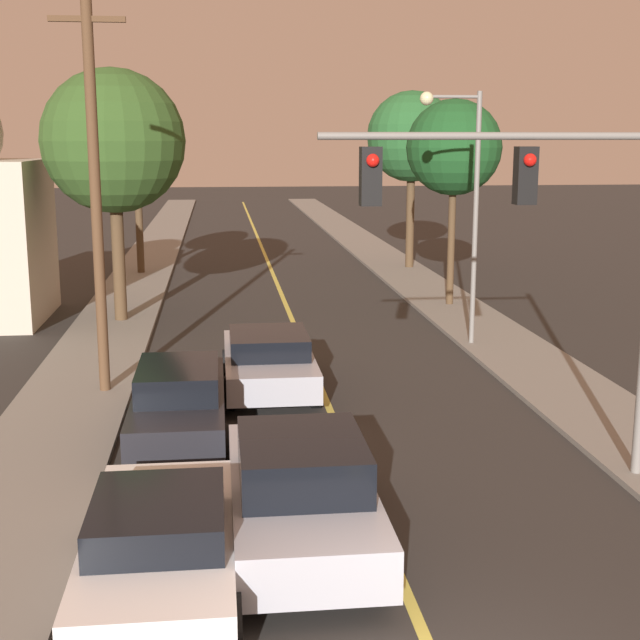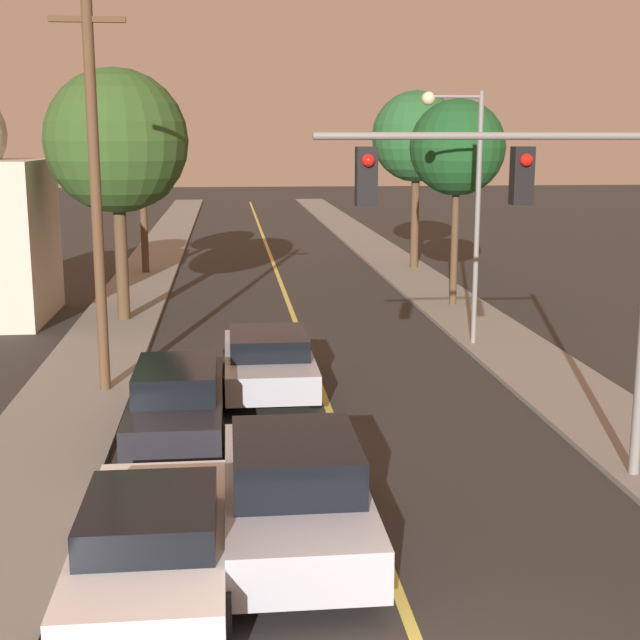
{
  "view_description": "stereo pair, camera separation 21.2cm",
  "coord_description": "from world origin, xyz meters",
  "px_view_note": "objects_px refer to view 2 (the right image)",
  "views": [
    {
      "loc": [
        -2.28,
        -7.85,
        5.71
      ],
      "look_at": [
        0.0,
        12.12,
        1.6
      ],
      "focal_mm": 50.0,
      "sensor_mm": 36.0,
      "label": 1
    },
    {
      "loc": [
        -2.07,
        -7.87,
        5.71
      ],
      "look_at": [
        0.0,
        12.12,
        1.6
      ],
      "focal_mm": 50.0,
      "sensor_mm": 36.0,
      "label": 2
    }
  ],
  "objects_px": {
    "car_near_lane_second": "(268,360)",
    "tree_right_near": "(457,148)",
    "car_outer_lane_second": "(177,399)",
    "utility_pole_left": "(96,190)",
    "car_outer_lane_front": "(152,541)",
    "car_near_lane_front": "(295,490)",
    "streetlamp_right": "(464,184)",
    "tree_right_far": "(417,137)",
    "traffic_signal_mast": "(541,225)",
    "tree_left_far": "(142,170)",
    "tree_left_near": "(116,142)"
  },
  "relations": [
    {
      "from": "car_outer_lane_front",
      "to": "traffic_signal_mast",
      "type": "xyz_separation_m",
      "value": [
        5.98,
        3.06,
        3.65
      ]
    },
    {
      "from": "streetlamp_right",
      "to": "car_near_lane_second",
      "type": "bearing_deg",
      "value": -145.34
    },
    {
      "from": "car_outer_lane_front",
      "to": "car_outer_lane_second",
      "type": "relative_size",
      "value": 0.9
    },
    {
      "from": "car_near_lane_front",
      "to": "tree_left_far",
      "type": "distance_m",
      "value": 26.9
    },
    {
      "from": "car_near_lane_second",
      "to": "car_outer_lane_second",
      "type": "height_order",
      "value": "car_outer_lane_second"
    },
    {
      "from": "utility_pole_left",
      "to": "tree_right_far",
      "type": "xyz_separation_m",
      "value": [
        11.0,
        18.51,
        1.15
      ]
    },
    {
      "from": "streetlamp_right",
      "to": "tree_right_near",
      "type": "distance_m",
      "value": 6.06
    },
    {
      "from": "streetlamp_right",
      "to": "tree_right_near",
      "type": "bearing_deg",
      "value": 77.51
    },
    {
      "from": "car_near_lane_second",
      "to": "tree_right_far",
      "type": "distance_m",
      "value": 20.61
    },
    {
      "from": "tree_left_far",
      "to": "tree_right_far",
      "type": "distance_m",
      "value": 11.75
    },
    {
      "from": "utility_pole_left",
      "to": "car_outer_lane_front",
      "type": "bearing_deg",
      "value": -78.98
    },
    {
      "from": "car_near_lane_front",
      "to": "car_outer_lane_front",
      "type": "xyz_separation_m",
      "value": [
        -1.9,
        -1.17,
        -0.13
      ]
    },
    {
      "from": "tree_left_near",
      "to": "tree_right_far",
      "type": "relative_size",
      "value": 1.01
    },
    {
      "from": "tree_right_far",
      "to": "tree_left_near",
      "type": "bearing_deg",
      "value": -137.74
    },
    {
      "from": "streetlamp_right",
      "to": "utility_pole_left",
      "type": "distance_m",
      "value": 9.9
    },
    {
      "from": "car_outer_lane_second",
      "to": "utility_pole_left",
      "type": "relative_size",
      "value": 0.59
    },
    {
      "from": "tree_left_far",
      "to": "car_near_lane_front",
      "type": "bearing_deg",
      "value": -80.55
    },
    {
      "from": "tree_left_far",
      "to": "traffic_signal_mast",
      "type": "bearing_deg",
      "value": -70.89
    },
    {
      "from": "tree_left_far",
      "to": "tree_right_far",
      "type": "height_order",
      "value": "tree_right_far"
    },
    {
      "from": "car_near_lane_front",
      "to": "traffic_signal_mast",
      "type": "bearing_deg",
      "value": 24.8
    },
    {
      "from": "tree_left_far",
      "to": "car_near_lane_second",
      "type": "bearing_deg",
      "value": -76.55
    },
    {
      "from": "car_outer_lane_second",
      "to": "tree_left_near",
      "type": "height_order",
      "value": "tree_left_near"
    },
    {
      "from": "tree_right_near",
      "to": "car_near_lane_front",
      "type": "bearing_deg",
      "value": -111.01
    },
    {
      "from": "car_near_lane_front",
      "to": "car_outer_lane_second",
      "type": "bearing_deg",
      "value": 111.19
    },
    {
      "from": "streetlamp_right",
      "to": "tree_left_far",
      "type": "distance_m",
      "value": 17.53
    },
    {
      "from": "car_near_lane_front",
      "to": "car_outer_lane_second",
      "type": "relative_size",
      "value": 0.97
    },
    {
      "from": "car_outer_lane_front",
      "to": "utility_pole_left",
      "type": "relative_size",
      "value": 0.53
    },
    {
      "from": "car_near_lane_front",
      "to": "car_near_lane_second",
      "type": "relative_size",
      "value": 1.04
    },
    {
      "from": "car_near_lane_front",
      "to": "streetlamp_right",
      "type": "distance_m",
      "value": 13.52
    },
    {
      "from": "car_outer_lane_second",
      "to": "tree_right_far",
      "type": "distance_m",
      "value": 24.11
    },
    {
      "from": "car_outer_lane_front",
      "to": "utility_pole_left",
      "type": "distance_m",
      "value": 10.23
    },
    {
      "from": "car_near_lane_front",
      "to": "car_near_lane_second",
      "type": "distance_m",
      "value": 8.01
    },
    {
      "from": "utility_pole_left",
      "to": "tree_left_far",
      "type": "xyz_separation_m",
      "value": [
        -0.67,
        18.19,
        -0.19
      ]
    },
    {
      "from": "traffic_signal_mast",
      "to": "car_outer_lane_front",
      "type": "bearing_deg",
      "value": -152.93
    },
    {
      "from": "tree_left_near",
      "to": "tree_right_far",
      "type": "xyz_separation_m",
      "value": [
        11.47,
        10.42,
        0.15
      ]
    },
    {
      "from": "utility_pole_left",
      "to": "tree_left_far",
      "type": "distance_m",
      "value": 18.2
    },
    {
      "from": "tree_left_far",
      "to": "streetlamp_right",
      "type": "bearing_deg",
      "value": -55.79
    },
    {
      "from": "streetlamp_right",
      "to": "tree_right_far",
      "type": "height_order",
      "value": "tree_right_far"
    },
    {
      "from": "tree_right_near",
      "to": "car_near_lane_second",
      "type": "bearing_deg",
      "value": -125.11
    },
    {
      "from": "car_outer_lane_second",
      "to": "tree_right_near",
      "type": "height_order",
      "value": "tree_right_near"
    },
    {
      "from": "car_near_lane_front",
      "to": "streetlamp_right",
      "type": "relative_size",
      "value": 0.72
    },
    {
      "from": "car_near_lane_second",
      "to": "car_outer_lane_second",
      "type": "distance_m",
      "value": 3.65
    },
    {
      "from": "car_outer_lane_front",
      "to": "traffic_signal_mast",
      "type": "height_order",
      "value": "traffic_signal_mast"
    },
    {
      "from": "car_near_lane_front",
      "to": "utility_pole_left",
      "type": "xyz_separation_m",
      "value": [
        -3.71,
        8.11,
        3.76
      ]
    },
    {
      "from": "car_near_lane_front",
      "to": "tree_left_far",
      "type": "relative_size",
      "value": 0.85
    },
    {
      "from": "car_outer_lane_second",
      "to": "tree_right_near",
      "type": "xyz_separation_m",
      "value": [
        8.68,
        12.76,
        4.61
      ]
    },
    {
      "from": "streetlamp_right",
      "to": "utility_pole_left",
      "type": "height_order",
      "value": "utility_pole_left"
    },
    {
      "from": "car_near_lane_second",
      "to": "tree_right_near",
      "type": "height_order",
      "value": "tree_right_near"
    },
    {
      "from": "traffic_signal_mast",
      "to": "streetlamp_right",
      "type": "xyz_separation_m",
      "value": [
        1.4,
        9.91,
        0.14
      ]
    },
    {
      "from": "car_outer_lane_second",
      "to": "tree_left_far",
      "type": "bearing_deg",
      "value": 96.6
    }
  ]
}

